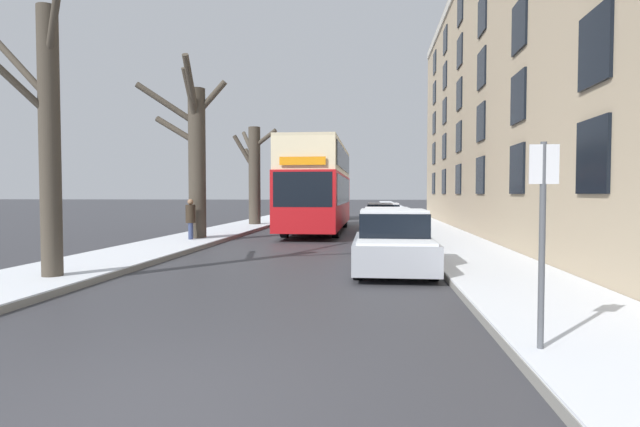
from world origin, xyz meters
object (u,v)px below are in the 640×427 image
bare_tree_left_0 (48,127)px  parked_car_1 (387,229)px  oncoming_van (327,202)px  street_sign_post (542,236)px  pedestrian_left_sidewalk (191,219)px  parked_car_2 (383,219)px  parked_car_0 (393,244)px  double_decker_bus (318,183)px  bare_tree_left_1 (195,154)px  bare_tree_left_2 (254,173)px

bare_tree_left_0 → parked_car_1: size_ratio=1.70×
oncoming_van → street_sign_post: bearing=-80.4°
pedestrian_left_sidewalk → street_sign_post: 15.51m
parked_car_2 → parked_car_1: bearing=-90.0°
parked_car_2 → pedestrian_left_sidewalk: pedestrian_left_sidewalk is taller
parked_car_0 → street_sign_post: size_ratio=1.58×
double_decker_bus → pedestrian_left_sidewalk: (-4.26, -6.38, -1.50)m
bare_tree_left_1 → parked_car_2: 9.58m
parked_car_0 → street_sign_post: 6.64m
bare_tree_left_0 → oncoming_van: size_ratio=1.56×
parked_car_0 → pedestrian_left_sidewalk: bearing=140.0°
bare_tree_left_0 → parked_car_0: bare_tree_left_0 is taller
bare_tree_left_0 → pedestrian_left_sidewalk: bearing=91.0°
double_decker_bus → bare_tree_left_1: bearing=-126.9°
bare_tree_left_2 → parked_car_1: 13.16m
oncoming_van → parked_car_2: bearing=-73.2°
double_decker_bus → street_sign_post: size_ratio=4.63×
street_sign_post → bare_tree_left_0: bearing=154.7°
bare_tree_left_1 → parked_car_1: bare_tree_left_1 is taller
bare_tree_left_2 → street_sign_post: bare_tree_left_2 is taller
parked_car_2 → pedestrian_left_sidewalk: bearing=-141.7°
double_decker_bus → parked_car_0: 13.16m
bare_tree_left_1 → parked_car_0: bare_tree_left_1 is taller
oncoming_van → street_sign_post: (5.35, -31.75, 0.15)m
parked_car_2 → street_sign_post: bearing=-85.7°
oncoming_van → pedestrian_left_sidewalk: oncoming_van is taller
parked_car_0 → parked_car_1: size_ratio=0.87×
bare_tree_left_0 → oncoming_van: 27.91m
bare_tree_left_2 → double_decker_bus: bare_tree_left_2 is taller
bare_tree_left_2 → oncoming_van: bare_tree_left_2 is taller
street_sign_post → parked_car_1: bearing=96.6°
bare_tree_left_1 → oncoming_van: size_ratio=1.42×
pedestrian_left_sidewalk → bare_tree_left_0: bearing=-23.2°
oncoming_van → parked_car_0: bearing=-81.1°
double_decker_bus → street_sign_post: (4.60, -19.10, -1.01)m
bare_tree_left_1 → parked_car_1: (7.51, -1.40, -2.82)m
bare_tree_left_0 → parked_car_1: bearing=47.0°
parked_car_1 → parked_car_0: bearing=-90.0°
bare_tree_left_2 → parked_car_2: 8.72m
pedestrian_left_sidewalk → parked_car_1: bearing=60.1°
parked_car_1 → double_decker_bus: bearing=114.3°
bare_tree_left_0 → bare_tree_left_2: bearing=90.1°
double_decker_bus → parked_car_0: double_decker_bus is taller
bare_tree_left_0 → parked_car_2: bearing=63.2°
parked_car_1 → parked_car_2: size_ratio=1.02×
bare_tree_left_2 → double_decker_bus: (4.15, -3.50, -0.70)m
parked_car_0 → pedestrian_left_sidewalk: 9.76m
bare_tree_left_0 → street_sign_post: bearing=-25.3°
bare_tree_left_1 → bare_tree_left_2: size_ratio=1.21×
bare_tree_left_2 → street_sign_post: size_ratio=2.33×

